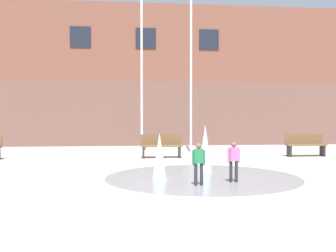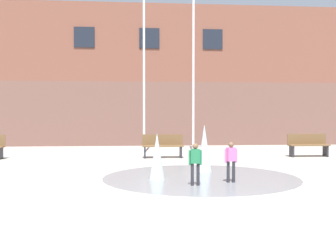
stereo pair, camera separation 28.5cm
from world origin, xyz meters
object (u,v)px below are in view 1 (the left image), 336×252
Objects in this scene: flagpole_left at (142,51)px; flagpole_right at (192,57)px; child_in_fountain at (234,159)px; child_running at (199,161)px; park_bench_left_of_flagpoles at (161,146)px; park_bench_under_left_flagpole at (305,144)px.

flagpole_right is at bearing -0.00° from flagpole_left.
flagpole_left reaches higher than child_in_fountain.
park_bench_left_of_flagpoles is at bearing -82.15° from child_running.
child_running is (-0.93, -0.36, 0.00)m from child_in_fountain.
park_bench_left_of_flagpoles is at bearing 179.51° from park_bench_under_left_flagpole.
child_running is at bearing -176.05° from child_in_fountain.
flagpole_right reaches higher than park_bench_under_left_flagpole.
flagpole_left is (-1.90, 7.97, 3.89)m from child_in_fountain.
flagpole_right reaches higher than child_in_fountain.
flagpole_right is at bearing 53.90° from park_bench_left_of_flagpoles.
flagpole_left reaches higher than park_bench_under_left_flagpole.
flagpole_left reaches higher than child_running.
flagpole_right is (1.23, 8.34, 3.67)m from child_running.
child_in_fountain reaches higher than park_bench_under_left_flagpole.
child_in_fountain is at bearing -153.85° from child_running.
flagpole_right is (0.29, 7.97, 3.67)m from child_in_fountain.
child_running is at bearing -83.37° from flagpole_left.
park_bench_under_left_flagpole is at bearing -126.89° from child_running.
child_in_fountain is 0.12× the size of flagpole_right.
child_running is at bearing -131.81° from park_bench_under_left_flagpole.
park_bench_left_of_flagpoles is 1.62× the size of child_in_fountain.
flagpole_left is at bearing 161.50° from park_bench_under_left_flagpole.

